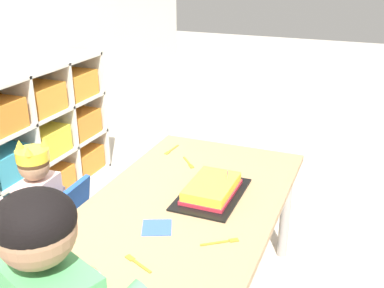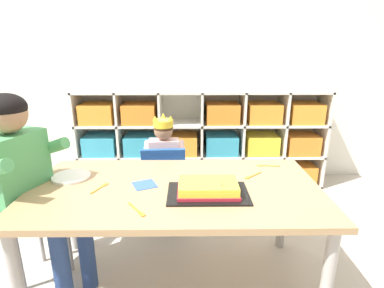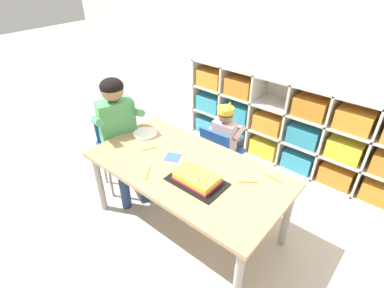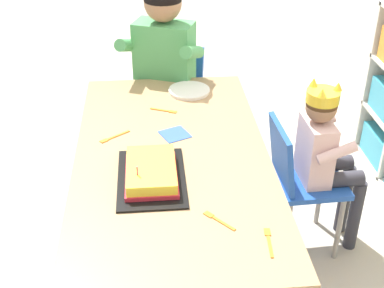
{
  "view_description": "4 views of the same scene",
  "coord_description": "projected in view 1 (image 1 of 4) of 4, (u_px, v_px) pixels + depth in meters",
  "views": [
    {
      "loc": [
        -1.49,
        -0.66,
        1.57
      ],
      "look_at": [
        0.14,
        -0.0,
        0.84
      ],
      "focal_mm": 42.61,
      "sensor_mm": 36.0,
      "label": 1
    },
    {
      "loc": [
        0.07,
        -1.44,
        1.28
      ],
      "look_at": [
        0.09,
        0.05,
        0.81
      ],
      "focal_mm": 28.64,
      "sensor_mm": 36.0,
      "label": 2
    },
    {
      "loc": [
        1.17,
        -1.34,
        1.95
      ],
      "look_at": [
        0.03,
        0.03,
        0.8
      ],
      "focal_mm": 28.51,
      "sensor_mm": 36.0,
      "label": 3
    },
    {
      "loc": [
        1.81,
        -0.08,
        1.75
      ],
      "look_at": [
        0.11,
        0.07,
        0.71
      ],
      "focal_mm": 49.71,
      "sensor_mm": 36.0,
      "label": 4
    }
  ],
  "objects": [
    {
      "name": "paper_napkin_square",
      "position": [
        157.0,
        227.0,
        1.75
      ],
      "size": [
        0.15,
        0.15,
        0.0
      ],
      "primitive_type": "cube",
      "rotation": [
        0.0,
        0.0,
        0.41
      ],
      "color": "#3356B7",
      "rests_on": "activity_table"
    },
    {
      "name": "fork_near_child_seat",
      "position": [
        222.0,
        242.0,
        1.66
      ],
      "size": [
        0.1,
        0.13,
        0.0
      ],
      "rotation": [
        0.0,
        0.0,
        2.2
      ],
      "color": "orange",
      "rests_on": "activity_table"
    },
    {
      "name": "fork_at_table_front_edge",
      "position": [
        189.0,
        163.0,
        2.29
      ],
      "size": [
        0.11,
        0.1,
        0.0
      ],
      "rotation": [
        0.0,
        0.0,
        0.71
      ],
      "color": "orange",
      "rests_on": "activity_table"
    },
    {
      "name": "activity_table",
      "position": [
        179.0,
        222.0,
        1.9
      ],
      "size": [
        1.49,
        0.78,
        0.6
      ],
      "color": "#A37F56",
      "rests_on": "ground"
    },
    {
      "name": "classroom_chair_blue",
      "position": [
        55.0,
        236.0,
        2.07
      ],
      "size": [
        0.33,
        0.34,
        0.65
      ],
      "rotation": [
        0.0,
        0.0,
        3.19
      ],
      "color": "#1E4CA8",
      "rests_on": "ground"
    },
    {
      "name": "fork_scattered_mid_table",
      "position": [
        137.0,
        263.0,
        1.55
      ],
      "size": [
        0.06,
        0.12,
        0.0
      ],
      "rotation": [
        0.0,
        0.0,
        4.31
      ],
      "color": "orange",
      "rests_on": "activity_table"
    },
    {
      "name": "birthday_cake_on_tray",
      "position": [
        212.0,
        190.0,
        1.98
      ],
      "size": [
        0.39,
        0.25,
        0.1
      ],
      "color": "black",
      "rests_on": "activity_table"
    },
    {
      "name": "child_with_crown",
      "position": [
        32.0,
        206.0,
        2.05
      ],
      "size": [
        0.3,
        0.31,
        0.84
      ],
      "rotation": [
        0.0,
        0.0,
        3.19
      ],
      "color": "beige",
      "rests_on": "ground"
    },
    {
      "name": "fork_near_cake_tray",
      "position": [
        171.0,
        150.0,
        2.44
      ],
      "size": [
        0.14,
        0.03,
        0.0
      ],
      "rotation": [
        0.0,
        0.0,
        6.2
      ],
      "color": "orange",
      "rests_on": "activity_table"
    },
    {
      "name": "paper_plate_stack",
      "position": [
        71.0,
        287.0,
        1.43
      ],
      "size": [
        0.21,
        0.21,
        0.01
      ],
      "primitive_type": "cylinder",
      "color": "white",
      "rests_on": "activity_table"
    }
  ]
}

